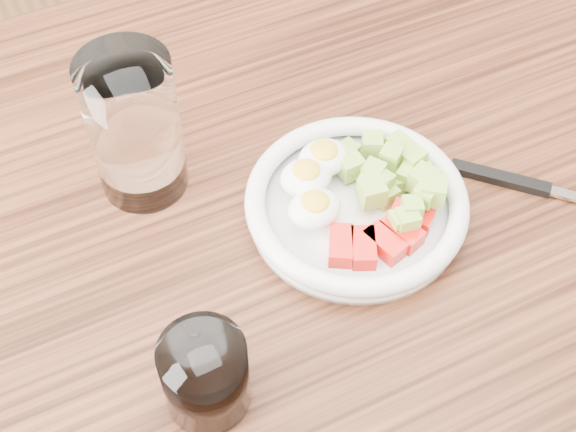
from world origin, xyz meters
name	(u,v)px	position (x,y,z in m)	size (l,w,h in m)	color
dining_table	(300,293)	(0.00, 0.00, 0.67)	(1.50, 0.90, 0.77)	brown
bowl	(356,200)	(0.06, 0.01, 0.79)	(0.22, 0.22, 0.06)	white
fork	(528,185)	(0.23, -0.04, 0.77)	(0.16, 0.16, 0.01)	black
water_glass	(134,127)	(-0.11, 0.13, 0.85)	(0.09, 0.09, 0.16)	white
coffee_glass	(205,375)	(-0.14, -0.11, 0.81)	(0.07, 0.07, 0.08)	white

